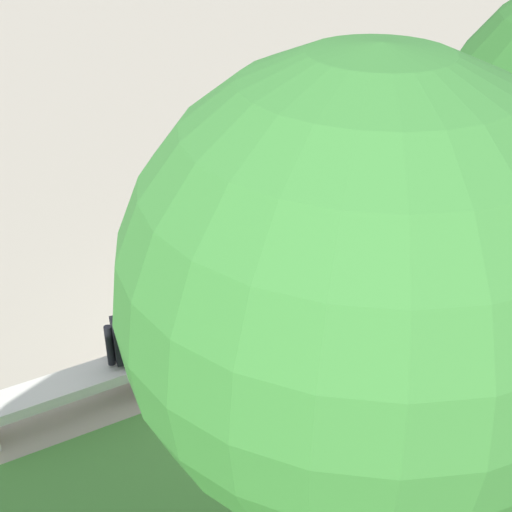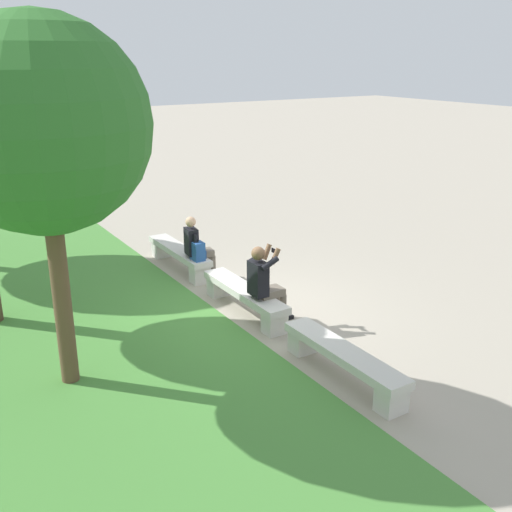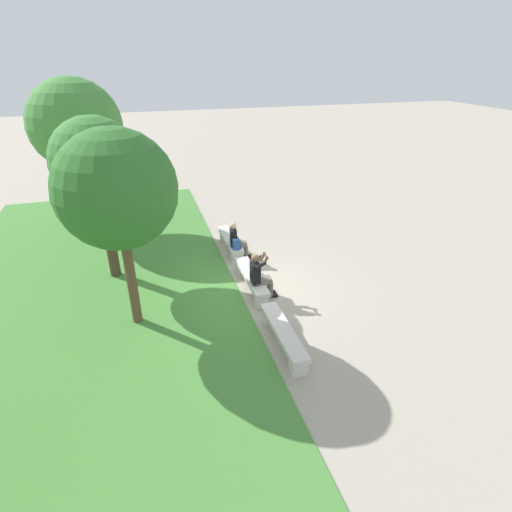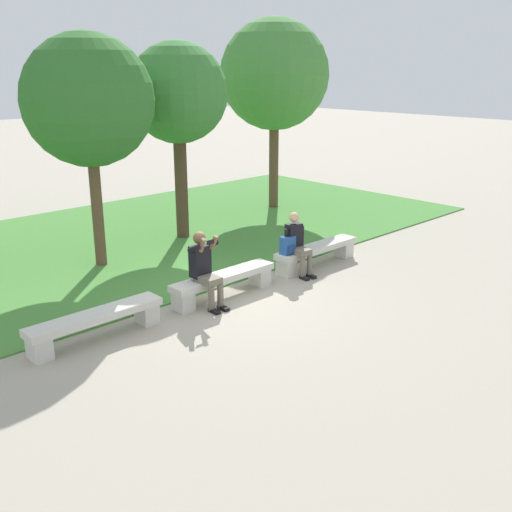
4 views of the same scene
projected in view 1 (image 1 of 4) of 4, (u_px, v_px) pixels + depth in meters
The scene contains 8 objects.
ground_plane at pixel (281, 341), 8.64m from camera, with size 80.00×80.00×0.00m, color #A89E8C.
bench_main at pixel (445, 265), 9.58m from camera, with size 2.20×0.40×0.45m.
bench_near at pixel (282, 320), 8.49m from camera, with size 2.20×0.40×0.45m.
bench_mid at pixel (70, 392), 7.40m from camera, with size 2.20×0.40×0.45m.
person_photographer at pixel (315, 276), 8.54m from camera, with size 0.48×0.73×1.32m.
person_distant at pixel (127, 340), 7.55m from camera, with size 0.48×0.70×1.26m.
backpack at pixel (147, 342), 7.60m from camera, with size 0.28×0.24×0.43m.
tree_behind_wall at pixel (359, 297), 3.37m from camera, with size 2.30×2.30×4.59m.
Camera 1 is at (3.67, 5.88, 5.27)m, focal length 50.00 mm.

